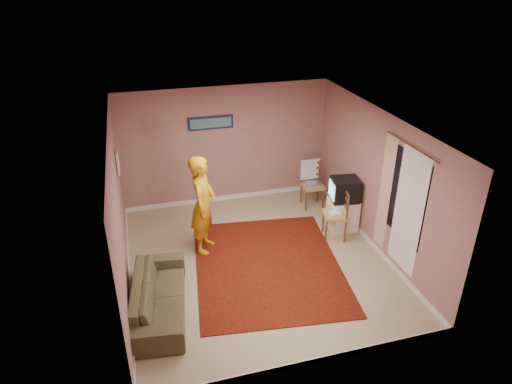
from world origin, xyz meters
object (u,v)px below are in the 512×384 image
object	(u,v)px
chair_a	(313,181)
person	(203,205)
chair_b	(336,209)
crt_tv	(345,189)
sofa	(159,296)
tv_cabinet	(342,214)

from	to	relation	value
chair_a	person	distance (m)	2.79
chair_a	person	world-z (taller)	person
chair_a	chair_b	distance (m)	1.31
crt_tv	person	xyz separation A→B (m)	(-2.77, 0.04, 0.05)
person	sofa	bearing A→B (deg)	171.23
person	chair_a	bearing A→B (deg)	-43.79
chair_b	person	xyz separation A→B (m)	(-2.49, 0.27, 0.32)
tv_cabinet	person	world-z (taller)	person
chair_a	chair_b	world-z (taller)	chair_b
tv_cabinet	crt_tv	size ratio (longest dim) A/B	1.13
chair_b	crt_tv	bearing A→B (deg)	146.70
chair_a	chair_b	size ratio (longest dim) A/B	0.97
tv_cabinet	person	xyz separation A→B (m)	(-2.77, 0.04, 0.60)
crt_tv	sofa	xyz separation A→B (m)	(-3.74, -1.47, -0.60)
chair_a	chair_b	bearing A→B (deg)	-89.55
crt_tv	sofa	size ratio (longest dim) A/B	0.30
chair_b	person	world-z (taller)	person
tv_cabinet	chair_a	xyz separation A→B (m)	(-0.21, 1.07, 0.28)
chair_a	crt_tv	bearing A→B (deg)	-75.70
tv_cabinet	sofa	bearing A→B (deg)	-158.62
crt_tv	person	world-z (taller)	person
chair_a	chair_b	xyz separation A→B (m)	(-0.07, -1.31, 0.01)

